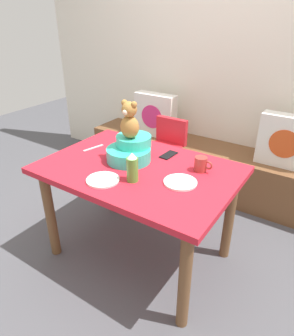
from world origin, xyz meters
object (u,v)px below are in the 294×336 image
infant_seat_teal (130,150)px  ketchup_bottle (132,168)px  teddy_bear (130,121)px  cell_phone (169,155)px  pillow_floral_right (286,141)px  dining_table (139,181)px  coffee_mug (201,164)px  highchair (164,150)px  dinner_plate_near (180,182)px  pillow_floral_left (155,115)px  dinner_plate_far (103,180)px

infant_seat_teal → ketchup_bottle: size_ratio=1.78×
teddy_bear → cell_phone: size_ratio=1.74×
pillow_floral_right → dining_table: bearing=-120.6°
cell_phone → coffee_mug: bearing=166.2°
pillow_floral_right → highchair: 1.03m
pillow_floral_right → highchair: size_ratio=0.56×
dining_table → highchair: (-0.24, 0.75, -0.11)m
highchair → dinner_plate_near: 0.99m
highchair → coffee_mug: (0.60, -0.57, 0.27)m
pillow_floral_left → dinner_plate_near: 1.51m
infant_seat_teal → cell_phone: infant_seat_teal is taller
coffee_mug → cell_phone: (-0.29, 0.09, -0.04)m
pillow_floral_left → infant_seat_teal: (0.49, -1.10, 0.13)m
coffee_mug → ketchup_bottle: bearing=-129.9°
cell_phone → ketchup_bottle: bearing=93.0°
teddy_bear → ketchup_bottle: teddy_bear is taller
infant_seat_teal → ketchup_bottle: (0.18, -0.23, 0.02)m
highchair → teddy_bear: bearing=-79.0°
infant_seat_teal → ketchup_bottle: 0.29m
highchair → cell_phone: (0.32, -0.48, 0.22)m
teddy_bear → dinner_plate_near: (0.44, -0.10, -0.27)m
pillow_floral_left → dinner_plate_far: 1.52m
pillow_floral_right → dining_table: pillow_floral_right is taller
infant_seat_teal → cell_phone: bearing=47.4°
coffee_mug → dining_table: bearing=-153.7°
teddy_bear → dinner_plate_near: teddy_bear is taller
infant_seat_teal → dinner_plate_near: 0.45m
pillow_floral_left → infant_seat_teal: 1.21m
infant_seat_teal → dinner_plate_near: infant_seat_teal is taller
pillow_floral_left → highchair: (0.36, -0.42, -0.16)m
pillow_floral_right → infant_seat_teal: size_ratio=1.33×
infant_seat_teal → dinner_plate_far: bearing=-83.9°
pillow_floral_right → ketchup_bottle: 1.47m
dining_table → cell_phone: bearing=74.4°
highchair → dinner_plate_far: bearing=-80.6°
dinner_plate_far → ketchup_bottle: bearing=33.9°
dinner_plate_near → dinner_plate_far: size_ratio=1.00×
pillow_floral_right → dinner_plate_far: size_ratio=2.20×
dinner_plate_far → coffee_mug: bearing=45.5°
highchair → dinner_plate_near: bearing=-53.9°
dinner_plate_far → teddy_bear: bearing=96.1°
ketchup_bottle → pillow_floral_left: bearing=117.0°
teddy_bear → coffee_mug: bearing=13.6°
highchair → ketchup_bottle: (0.32, -0.91, 0.31)m
infant_seat_teal → dinner_plate_far: infant_seat_teal is taller
pillow_floral_left → highchair: pillow_floral_left is taller
dining_table → coffee_mug: bearing=26.3°
highchair → teddy_bear: (0.13, -0.68, 0.50)m
ketchup_bottle → teddy_bear: bearing=128.8°
ketchup_bottle → highchair: bearing=109.1°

